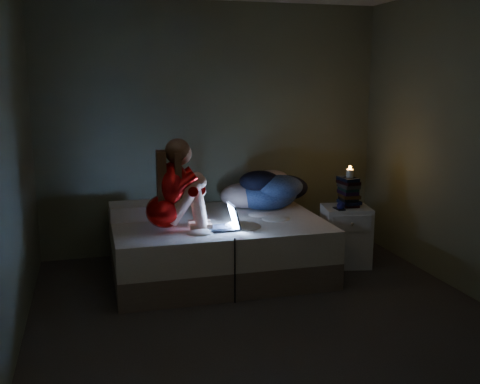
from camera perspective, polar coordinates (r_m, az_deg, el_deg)
name	(u,v)px	position (r m, az deg, el deg)	size (l,w,h in m)	color
floor	(268,319)	(4.45, 2.83, -12.82)	(3.60, 3.80, 0.02)	#2C2624
wall_back	(213,129)	(5.93, -2.79, 6.41)	(3.60, 0.02, 2.60)	#60674B
wall_front	(416,209)	(2.38, 17.50, -1.66)	(3.60, 0.02, 2.60)	#60674B
wall_left	(3,161)	(3.93, -23.00, 2.95)	(0.02, 3.80, 2.60)	#60674B
bed	(217,246)	(5.31, -2.35, -5.56)	(1.93, 1.45, 0.53)	beige
pillow	(135,211)	(5.36, -10.62, -1.90)	(0.48, 0.34, 0.14)	silver
woman	(164,185)	(4.81, -7.78, 0.72)	(0.50, 0.32, 0.80)	#A90400
laptop	(218,217)	(4.85, -2.22, -2.53)	(0.33, 0.24, 0.24)	black
clothes_pile	(266,188)	(5.69, 2.67, 0.45)	(0.68, 0.54, 0.41)	#142047
nightstand	(346,236)	(5.65, 10.73, -4.42)	(0.44, 0.39, 0.59)	silver
book_stack	(349,193)	(5.58, 11.07, -0.11)	(0.19, 0.25, 0.26)	black
candle	(350,176)	(5.55, 11.14, 1.63)	(0.07, 0.07, 0.08)	beige
phone	(342,209)	(5.45, 10.34, -1.73)	(0.07, 0.14, 0.01)	black
blue_orb	(344,206)	(5.42, 10.55, -1.43)	(0.08, 0.08, 0.08)	#15164D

